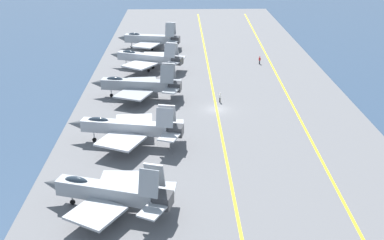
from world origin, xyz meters
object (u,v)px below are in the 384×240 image
at_px(parked_jet_fifth, 147,58).
at_px(parked_jet_third, 127,127).
at_px(crew_white_vest, 220,97).
at_px(parked_jet_second, 108,192).
at_px(crew_red_vest, 260,60).
at_px(parked_jet_fourth, 137,85).
at_px(parked_jet_sixth, 150,39).

bearing_deg(parked_jet_fifth, parked_jet_third, 178.99).
bearing_deg(crew_white_vest, parked_jet_second, 155.78).
bearing_deg(crew_red_vest, parked_jet_third, 147.67).
bearing_deg(parked_jet_fifth, parked_jet_second, 178.82).
relative_size(parked_jet_fourth, crew_white_vest, 9.29).
distance_m(parked_jet_third, crew_red_vest, 46.51).
height_order(parked_jet_fifth, crew_white_vest, parked_jet_fifth).
bearing_deg(parked_jet_fifth, parked_jet_sixth, 1.46).
height_order(parked_jet_second, parked_jet_fifth, parked_jet_second).
xyz_separation_m(parked_jet_second, parked_jet_fourth, (35.31, -0.40, 0.13)).
xyz_separation_m(parked_jet_second, parked_jet_third, (16.66, -0.45, 0.24)).
height_order(parked_jet_third, parked_jet_fifth, parked_jet_fifth).
bearing_deg(parked_jet_sixth, parked_jet_second, 179.48).
bearing_deg(parked_jet_fourth, parked_jet_fifth, -2.29).
relative_size(parked_jet_fourth, crew_red_vest, 9.49).
height_order(parked_jet_second, parked_jet_fourth, parked_jet_fourth).
distance_m(parked_jet_sixth, crew_red_vest, 28.23).
height_order(parked_jet_third, crew_red_vest, parked_jet_third).
height_order(parked_jet_third, crew_white_vest, parked_jet_third).
height_order(parked_jet_third, parked_jet_sixth, parked_jet_sixth).
height_order(parked_jet_third, parked_jet_fourth, parked_jet_fourth).
distance_m(parked_jet_second, parked_jet_third, 16.67).
relative_size(parked_jet_second, parked_jet_third, 0.91).
relative_size(parked_jet_third, parked_jet_sixth, 1.08).
xyz_separation_m(parked_jet_fourth, parked_jet_sixth, (34.25, -0.23, -0.05)).
distance_m(parked_jet_second, parked_jet_fourth, 35.32).
bearing_deg(crew_white_vest, parked_jet_fourth, 80.52).
bearing_deg(crew_red_vest, parked_jet_fourth, 129.63).
xyz_separation_m(parked_jet_sixth, crew_red_vest, (-13.63, -24.67, -1.48)).
distance_m(parked_jet_third, parked_jet_fourth, 18.65).
bearing_deg(parked_jet_fifth, crew_white_vest, -144.52).
relative_size(parked_jet_fifth, crew_white_vest, 9.30).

